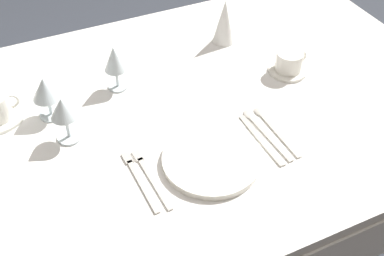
{
  "coord_description": "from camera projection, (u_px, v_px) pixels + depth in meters",
  "views": [
    {
      "loc": [
        -0.38,
        -0.97,
        1.65
      ],
      "look_at": [
        0.01,
        -0.11,
        0.76
      ],
      "focal_mm": 43.95,
      "sensor_mm": 36.0,
      "label": 1
    }
  ],
  "objects": [
    {
      "name": "dining_table",
      "position": [
        173.0,
        130.0,
        1.44
      ],
      "size": [
        1.8,
        1.11,
        0.74
      ],
      "color": "white",
      "rests_on": "ground"
    },
    {
      "name": "fork_outer",
      "position": [
        150.0,
        176.0,
        1.19
      ],
      "size": [
        0.03,
        0.22,
        0.0
      ],
      "color": "beige",
      "rests_on": "dining_table"
    },
    {
      "name": "napkin_folded",
      "position": [
        225.0,
        21.0,
        1.6
      ],
      "size": [
        0.08,
        0.08,
        0.16
      ],
      "primitive_type": "cone",
      "color": "white",
      "rests_on": "dining_table"
    },
    {
      "name": "wine_glass_right",
      "position": [
        115.0,
        60.0,
        1.39
      ],
      "size": [
        0.07,
        0.07,
        0.15
      ],
      "color": "silver",
      "rests_on": "dining_table"
    },
    {
      "name": "saucer_right",
      "position": [
        288.0,
        70.0,
        1.52
      ],
      "size": [
        0.12,
        0.12,
        0.01
      ],
      "primitive_type": "cylinder",
      "color": "white",
      "rests_on": "dining_table"
    },
    {
      "name": "coffee_cup_right",
      "position": [
        290.0,
        61.0,
        1.49
      ],
      "size": [
        0.11,
        0.09,
        0.06
      ],
      "color": "white",
      "rests_on": "saucer_right"
    },
    {
      "name": "ground_plane",
      "position": [
        178.0,
        249.0,
        1.89
      ],
      "size": [
        6.0,
        6.0,
        0.0
      ],
      "primitive_type": "plane",
      "color": "#383D47"
    },
    {
      "name": "dinner_knife",
      "position": [
        262.0,
        141.0,
        1.29
      ],
      "size": [
        0.02,
        0.22,
        0.0
      ],
      "color": "beige",
      "rests_on": "dining_table"
    },
    {
      "name": "wine_glass_left",
      "position": [
        63.0,
        111.0,
        1.23
      ],
      "size": [
        0.07,
        0.07,
        0.14
      ],
      "color": "silver",
      "rests_on": "dining_table"
    },
    {
      "name": "spoon_dessert",
      "position": [
        271.0,
        125.0,
        1.33
      ],
      "size": [
        0.03,
        0.22,
        0.01
      ],
      "color": "beige",
      "rests_on": "dining_table"
    },
    {
      "name": "dinner_plate",
      "position": [
        211.0,
        160.0,
        1.23
      ],
      "size": [
        0.26,
        0.26,
        0.02
      ],
      "primitive_type": "cylinder",
      "color": "white",
      "rests_on": "dining_table"
    },
    {
      "name": "spoon_soup",
      "position": [
        261.0,
        129.0,
        1.32
      ],
      "size": [
        0.03,
        0.23,
        0.01
      ],
      "color": "beige",
      "rests_on": "dining_table"
    },
    {
      "name": "fork_inner",
      "position": [
        139.0,
        179.0,
        1.19
      ],
      "size": [
        0.03,
        0.22,
        0.0
      ],
      "color": "beige",
      "rests_on": "dining_table"
    },
    {
      "name": "wine_glass_centre",
      "position": [
        45.0,
        90.0,
        1.3
      ],
      "size": [
        0.08,
        0.08,
        0.13
      ],
      "color": "silver",
      "rests_on": "dining_table"
    }
  ]
}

